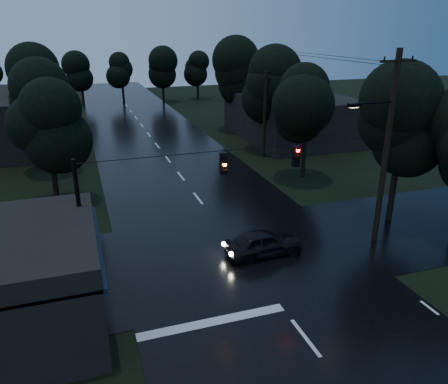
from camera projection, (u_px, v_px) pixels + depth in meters
main_road at (168, 159)px, 38.46m from camera, size 12.00×120.00×0.02m
cross_street at (240, 253)px, 22.51m from camera, size 60.00×9.00×0.02m
building_far_right at (291, 117)px, 45.43m from camera, size 10.00×14.00×4.40m
building_far_left at (3, 120)px, 42.25m from camera, size 10.00×16.00×5.00m
utility_pole_main at (385, 147)px, 21.99m from camera, size 3.50×0.30×10.00m
utility_pole_far at (265, 114)px, 37.81m from camera, size 2.00×0.30×7.50m
anchor_pole_left at (82, 228)px, 18.31m from camera, size 0.18×0.18×6.00m
span_signals at (260, 159)px, 19.93m from camera, size 15.00×0.37×1.12m
tree_corner_near at (403, 121)px, 24.28m from camera, size 4.48×4.48×9.44m
tree_left_a at (47, 125)px, 26.83m from camera, size 3.92×3.92×8.26m
tree_left_b at (42, 101)px, 33.61m from camera, size 4.20×4.20×8.85m
tree_left_c at (40, 82)px, 42.16m from camera, size 4.48×4.48×9.44m
tree_right_a at (307, 104)px, 32.09m from camera, size 4.20×4.20×8.85m
tree_right_b at (270, 86)px, 39.23m from camera, size 4.48×4.48×9.44m
tree_right_c at (238, 71)px, 48.14m from camera, size 4.76×4.76×10.03m
car at (264, 243)px, 22.08m from camera, size 3.99×1.69×1.35m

